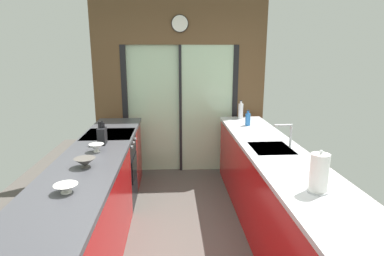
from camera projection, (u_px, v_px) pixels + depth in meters
name	position (u px, v px, depth m)	size (l,w,h in m)	color
ground_plane	(186.00, 228.00, 3.50)	(5.04, 7.60, 0.02)	#4C4742
back_wall_unit	(180.00, 77.00, 4.88)	(2.64, 0.12, 2.70)	brown
left_counter_run	(88.00, 213.00, 2.87)	(0.62, 3.80, 0.92)	#AD0C0F
right_counter_run	(278.00, 199.00, 3.15)	(0.62, 3.80, 0.92)	#AD0C0F
sink_faucet	(288.00, 132.00, 3.26)	(0.19, 0.02, 0.25)	#B7BABC
oven_range	(111.00, 170.00, 3.96)	(0.60, 0.60, 0.92)	black
mixing_bowl_near	(66.00, 188.00, 2.23)	(0.17, 0.17, 0.06)	silver
mixing_bowl_mid	(85.00, 162.00, 2.72)	(0.18, 0.18, 0.08)	#514C47
mixing_bowl_far	(97.00, 148.00, 3.15)	(0.15, 0.15, 0.08)	silver
knife_block	(102.00, 136.00, 3.40)	(0.08, 0.14, 0.26)	black
soap_bottle_near	(248.00, 119.00, 4.28)	(0.07, 0.07, 0.21)	#286BB7
soap_bottle_far	(241.00, 111.00, 4.72)	(0.07, 0.07, 0.28)	silver
paper_towel_roll	(319.00, 173.00, 2.22)	(0.15, 0.15, 0.31)	#B7BABC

